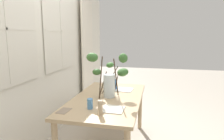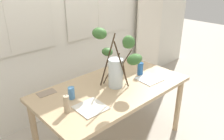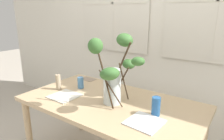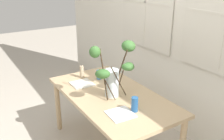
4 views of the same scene
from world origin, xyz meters
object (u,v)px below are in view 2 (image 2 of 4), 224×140
at_px(vase_with_branches, 117,61).
at_px(dining_table, 112,93).
at_px(drinking_glass_blue_left, 71,93).
at_px(plate_square_left, 91,108).
at_px(drinking_glass_blue_right, 140,69).
at_px(plate_square_right, 149,79).
at_px(pillar_candle, 67,104).

bearing_deg(vase_with_branches, dining_table, 173.50).
distance_m(drinking_glass_blue_left, plate_square_left, 0.25).
distance_m(dining_table, drinking_glass_blue_left, 0.47).
xyz_separation_m(drinking_glass_blue_right, plate_square_right, (-0.02, -0.15, -0.07)).
bearing_deg(dining_table, drinking_glass_blue_right, -1.12).
height_order(drinking_glass_blue_left, pillar_candle, pillar_candle).
distance_m(vase_with_branches, drinking_glass_blue_left, 0.54).
bearing_deg(drinking_glass_blue_right, pillar_candle, -176.50).
distance_m(vase_with_branches, drinking_glass_blue_right, 0.42).
xyz_separation_m(drinking_glass_blue_right, plate_square_left, (-0.83, -0.15, -0.07)).
xyz_separation_m(vase_with_branches, plate_square_right, (0.35, -0.15, -0.27)).
height_order(drinking_glass_blue_left, plate_square_right, drinking_glass_blue_left).
xyz_separation_m(plate_square_left, plate_square_right, (0.81, 0.00, -0.00)).
xyz_separation_m(drinking_glass_blue_left, plate_square_left, (0.03, -0.25, -0.05)).
xyz_separation_m(dining_table, pillar_candle, (-0.59, -0.07, 0.16)).
bearing_deg(dining_table, plate_square_left, -158.64).
distance_m(plate_square_left, pillar_candle, 0.21).
bearing_deg(pillar_candle, plate_square_left, -26.01).
bearing_deg(pillar_candle, drinking_glass_blue_right, 3.50).
distance_m(vase_with_branches, plate_square_right, 0.47).
height_order(dining_table, drinking_glass_blue_left, drinking_glass_blue_left).
bearing_deg(dining_table, vase_with_branches, -6.50).
distance_m(dining_table, vase_with_branches, 0.36).
bearing_deg(pillar_candle, drinking_glass_blue_left, 46.15).
bearing_deg(drinking_glass_blue_left, vase_with_branches, -10.97).
distance_m(drinking_glass_blue_left, drinking_glass_blue_right, 0.87).
bearing_deg(pillar_candle, vase_with_branches, 5.74).
xyz_separation_m(vase_with_branches, plate_square_left, (-0.46, -0.15, -0.27)).
relative_size(drinking_glass_blue_left, plate_square_right, 0.48).
bearing_deg(plate_square_right, pillar_candle, 175.11).
relative_size(dining_table, drinking_glass_blue_left, 13.78).
xyz_separation_m(dining_table, plate_square_left, (-0.41, -0.16, 0.09)).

